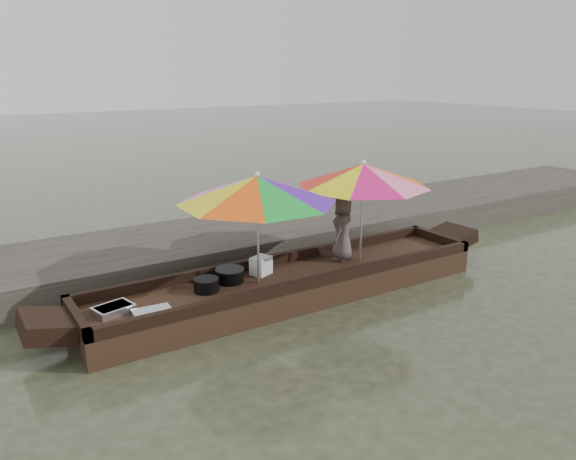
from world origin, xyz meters
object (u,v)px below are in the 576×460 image
boat_hull (292,286)px  tray_scallop (153,313)px  vendor (343,228)px  umbrella_stern (362,211)px  supply_bag (261,266)px  cooking_pot (206,285)px  tray_crayfish (113,309)px  charcoal_grill (230,276)px  umbrella_bow (258,229)px

boat_hull → tray_scallop: (-2.15, -0.25, 0.21)m
vendor → umbrella_stern: bearing=101.8°
supply_bag → umbrella_stern: umbrella_stern is taller
boat_hull → supply_bag: size_ratio=21.60×
cooking_pot → tray_crayfish: (-1.24, -0.03, -0.04)m
cooking_pot → charcoal_grill: (0.42, 0.14, 0.00)m
cooking_pot → tray_scallop: size_ratio=0.74×
tray_crayfish → tray_scallop: tray_crayfish is taller
boat_hull → umbrella_stern: bearing=0.0°
boat_hull → cooking_pot: 1.32m
charcoal_grill → vendor: size_ratio=0.38×
supply_bag → vendor: vendor is taller
boat_hull → umbrella_stern: umbrella_stern is taller
cooking_pot → tray_crayfish: 1.24m
tray_scallop → umbrella_bow: 1.79m
boat_hull → umbrella_stern: (1.26, 0.00, 0.95)m
vendor → umbrella_bow: umbrella_bow is taller
umbrella_stern → umbrella_bow: bearing=180.0°
cooking_pot → supply_bag: bearing=10.6°
charcoal_grill → umbrella_bow: (0.32, -0.23, 0.69)m
tray_crayfish → supply_bag: (2.18, 0.21, 0.09)m
umbrella_stern → supply_bag: bearing=170.5°
boat_hull → tray_scallop: bearing=-173.3°
vendor → tray_crayfish: bearing=-36.7°
umbrella_bow → vendor: bearing=6.4°
supply_bag → vendor: size_ratio=0.28×
tray_crayfish → supply_bag: bearing=5.4°
supply_bag → umbrella_bow: size_ratio=0.13×
charcoal_grill → umbrella_stern: bearing=-6.3°
tray_crayfish → charcoal_grill: charcoal_grill is taller
charcoal_grill → cooking_pot: bearing=-161.7°
tray_scallop → umbrella_bow: umbrella_bow is taller
tray_scallop → umbrella_stern: size_ratio=0.23×
tray_scallop → supply_bag: supply_bag is taller
boat_hull → supply_bag: 0.54m
tray_crayfish → charcoal_grill: bearing=5.9°
supply_bag → umbrella_stern: 1.76m
umbrella_bow → umbrella_stern: (1.81, 0.00, 0.00)m
cooking_pot → supply_bag: supply_bag is taller
charcoal_grill → supply_bag: (0.52, 0.04, 0.04)m
boat_hull → supply_bag: supply_bag is taller
supply_bag → umbrella_stern: bearing=-9.5°
tray_scallop → charcoal_grill: (1.28, 0.49, 0.06)m
umbrella_bow → umbrella_stern: same height
boat_hull → supply_bag: (-0.35, 0.27, 0.30)m
supply_bag → umbrella_bow: 0.73m
tray_scallop → umbrella_stern: umbrella_stern is taller
tray_scallop → vendor: bearing=7.7°
tray_scallop → vendor: size_ratio=0.45×
supply_bag → umbrella_bow: umbrella_bow is taller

